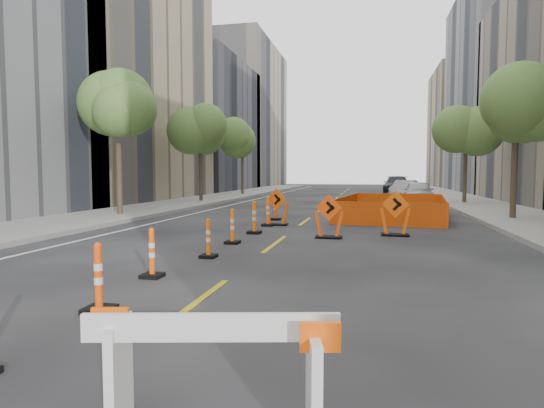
% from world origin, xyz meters
% --- Properties ---
extents(ground_plane, '(140.00, 140.00, 0.00)m').
position_xyz_m(ground_plane, '(0.00, 0.00, 0.00)').
color(ground_plane, black).
extents(sidewalk_left, '(4.00, 90.00, 0.15)m').
position_xyz_m(sidewalk_left, '(-9.00, 12.00, 0.07)').
color(sidewalk_left, gray).
rests_on(sidewalk_left, ground).
extents(sidewalk_right, '(4.00, 90.00, 0.15)m').
position_xyz_m(sidewalk_right, '(9.00, 12.00, 0.07)').
color(sidewalk_right, gray).
rests_on(sidewalk_right, ground).
extents(bld_left_c, '(12.00, 18.00, 26.00)m').
position_xyz_m(bld_left_c, '(-17.00, 20.80, 13.00)').
color(bld_left_c, tan).
rests_on(bld_left_c, ground).
extents(bld_left_d, '(12.00, 16.00, 14.00)m').
position_xyz_m(bld_left_d, '(-17.00, 39.20, 7.00)').
color(bld_left_d, '#4C4C51').
rests_on(bld_left_d, ground).
extents(bld_left_e, '(12.00, 20.00, 20.00)m').
position_xyz_m(bld_left_e, '(-17.00, 55.60, 10.00)').
color(bld_left_e, gray).
rests_on(bld_left_e, ground).
extents(bld_right_d, '(12.00, 18.00, 20.00)m').
position_xyz_m(bld_right_d, '(17.00, 40.20, 10.00)').
color(bld_right_d, gray).
rests_on(bld_right_d, ground).
extents(bld_right_e, '(12.00, 14.00, 16.00)m').
position_xyz_m(bld_right_e, '(17.00, 58.60, 8.00)').
color(bld_right_e, tan).
rests_on(bld_right_e, ground).
extents(tree_l_b, '(2.80, 2.80, 5.95)m').
position_xyz_m(tree_l_b, '(-8.40, 10.00, 4.53)').
color(tree_l_b, '#382B1E').
rests_on(tree_l_b, ground).
extents(tree_l_c, '(2.80, 2.80, 5.95)m').
position_xyz_m(tree_l_c, '(-8.40, 20.00, 4.53)').
color(tree_l_c, '#382B1E').
rests_on(tree_l_c, ground).
extents(tree_l_d, '(2.80, 2.80, 5.95)m').
position_xyz_m(tree_l_d, '(-8.40, 30.00, 4.53)').
color(tree_l_d, '#382B1E').
rests_on(tree_l_d, ground).
extents(tree_r_b, '(2.80, 2.80, 5.95)m').
position_xyz_m(tree_r_b, '(8.40, 12.00, 4.53)').
color(tree_r_b, '#382B1E').
rests_on(tree_r_b, ground).
extents(tree_r_c, '(2.80, 2.80, 5.95)m').
position_xyz_m(tree_r_c, '(8.40, 22.00, 4.53)').
color(tree_r_c, '#382B1E').
rests_on(tree_r_c, ground).
extents(channelizer_1, '(0.40, 0.40, 1.02)m').
position_xyz_m(channelizer_1, '(-1.20, -2.68, 0.51)').
color(channelizer_1, '#FF430A').
rests_on(channelizer_1, ground).
extents(channelizer_2, '(0.38, 0.38, 0.97)m').
position_xyz_m(channelizer_2, '(-1.47, -0.52, 0.48)').
color(channelizer_2, '#FB510A').
rests_on(channelizer_2, ground).
extents(channelizer_3, '(0.37, 0.37, 0.94)m').
position_xyz_m(channelizer_3, '(-1.12, 1.64, 0.47)').
color(channelizer_3, '#DF5D09').
rests_on(channelizer_3, ground).
extents(channelizer_4, '(0.39, 0.39, 1.00)m').
position_xyz_m(channelizer_4, '(-1.20, 3.80, 0.50)').
color(channelizer_4, '#FF5F0A').
rests_on(channelizer_4, ground).
extents(channelizer_5, '(0.43, 0.43, 1.08)m').
position_xyz_m(channelizer_5, '(-1.12, 5.96, 0.54)').
color(channelizer_5, '#E15F09').
rests_on(channelizer_5, ground).
extents(channelizer_6, '(0.43, 0.43, 1.08)m').
position_xyz_m(channelizer_6, '(-1.14, 8.12, 0.54)').
color(channelizer_6, '#FF590A').
rests_on(channelizer_6, ground).
extents(channelizer_7, '(0.44, 0.44, 1.10)m').
position_xyz_m(channelizer_7, '(-1.31, 10.28, 0.55)').
color(channelizer_7, '#DC4009').
rests_on(channelizer_7, ground).
extents(chevron_sign_left, '(1.08, 0.85, 1.42)m').
position_xyz_m(chevron_sign_left, '(-0.88, 8.44, 0.71)').
color(chevron_sign_left, '#DA4909').
rests_on(chevron_sign_left, ground).
extents(chevron_sign_center, '(0.98, 0.69, 1.35)m').
position_xyz_m(chevron_sign_center, '(1.38, 5.46, 0.67)').
color(chevron_sign_center, '#FD490A').
rests_on(chevron_sign_center, ground).
extents(chevron_sign_right, '(1.10, 0.87, 1.44)m').
position_xyz_m(chevron_sign_right, '(3.40, 6.42, 0.72)').
color(chevron_sign_right, '#E65209').
rests_on(chevron_sign_right, ground).
extents(safety_fence, '(5.07, 7.72, 0.91)m').
position_xyz_m(safety_fence, '(3.63, 12.56, 0.46)').
color(safety_fence, '#ED530C').
rests_on(safety_fence, ground).
extents(barricade_board, '(2.01, 0.99, 0.97)m').
position_xyz_m(barricade_board, '(1.47, -5.31, 0.49)').
color(barricade_board, white).
rests_on(barricade_board, ground).
extents(parked_car_near, '(1.89, 4.41, 1.49)m').
position_xyz_m(parked_car_near, '(5.67, 22.47, 0.74)').
color(parked_car_near, '#B5B5B7').
rests_on(parked_car_near, ground).
extents(parked_car_mid, '(2.70, 4.50, 1.40)m').
position_xyz_m(parked_car_mid, '(5.29, 29.09, 0.70)').
color(parked_car_mid, '#9B9A9F').
rests_on(parked_car_mid, ground).
extents(parked_car_far, '(2.75, 5.93, 1.68)m').
position_xyz_m(parked_car_far, '(4.99, 34.87, 0.84)').
color(parked_car_far, black).
rests_on(parked_car_far, ground).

